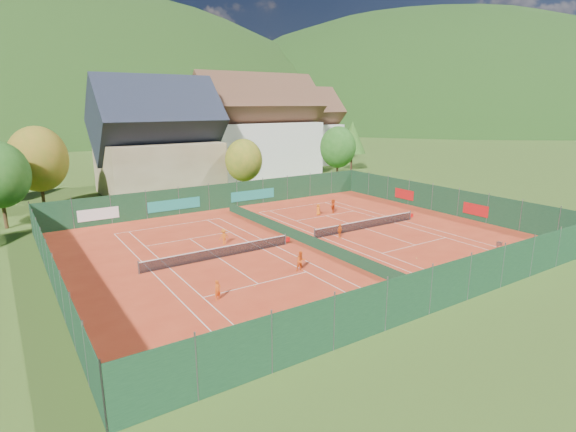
{
  "coord_description": "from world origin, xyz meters",
  "views": [
    {
      "loc": [
        -22.23,
        -31.81,
        12.17
      ],
      "look_at": [
        0.0,
        2.0,
        2.0
      ],
      "focal_mm": 28.0,
      "sensor_mm": 36.0,
      "label": 1
    }
  ],
  "objects_px": {
    "player_left_near": "(218,290)",
    "player_right_far_a": "(318,210)",
    "ball_hopper": "(499,244)",
    "player_right_far_b": "(333,206)",
    "chalet": "(158,145)",
    "player_left_far": "(224,237)",
    "hotel_block_b": "(298,132)",
    "player_right_near": "(340,231)",
    "player_left_mid": "(301,261)",
    "hotel_block_a": "(257,132)"
  },
  "relations": [
    {
      "from": "chalet",
      "to": "player_left_near",
      "type": "distance_m",
      "value": 38.67
    },
    {
      "from": "hotel_block_b",
      "to": "player_left_near",
      "type": "bearing_deg",
      "value": -128.95
    },
    {
      "from": "chalet",
      "to": "hotel_block_b",
      "type": "bearing_deg",
      "value": 22.99
    },
    {
      "from": "player_left_mid",
      "to": "player_right_far_b",
      "type": "bearing_deg",
      "value": 50.73
    },
    {
      "from": "ball_hopper",
      "to": "player_left_far",
      "type": "bearing_deg",
      "value": 142.75
    },
    {
      "from": "player_left_near",
      "to": "player_right_far_b",
      "type": "distance_m",
      "value": 25.45
    },
    {
      "from": "hotel_block_b",
      "to": "ball_hopper",
      "type": "bearing_deg",
      "value": -107.21
    },
    {
      "from": "chalet",
      "to": "player_left_far",
      "type": "bearing_deg",
      "value": -96.48
    },
    {
      "from": "player_left_far",
      "to": "player_right_far_a",
      "type": "bearing_deg",
      "value": -167.1
    },
    {
      "from": "hotel_block_b",
      "to": "player_left_mid",
      "type": "distance_m",
      "value": 60.77
    },
    {
      "from": "player_right_far_a",
      "to": "player_right_near",
      "type": "bearing_deg",
      "value": 59.69
    },
    {
      "from": "chalet",
      "to": "player_right_far_b",
      "type": "distance_m",
      "value": 26.71
    },
    {
      "from": "player_left_far",
      "to": "hotel_block_b",
      "type": "bearing_deg",
      "value": -134.86
    },
    {
      "from": "player_left_far",
      "to": "player_right_far_b",
      "type": "xyz_separation_m",
      "value": [
        15.58,
        3.96,
        0.09
      ]
    },
    {
      "from": "player_left_near",
      "to": "hotel_block_b",
      "type": "bearing_deg",
      "value": 35.04
    },
    {
      "from": "hotel_block_a",
      "to": "player_left_mid",
      "type": "height_order",
      "value": "hotel_block_a"
    },
    {
      "from": "chalet",
      "to": "ball_hopper",
      "type": "distance_m",
      "value": 44.59
    },
    {
      "from": "chalet",
      "to": "player_left_near",
      "type": "bearing_deg",
      "value": -102.76
    },
    {
      "from": "player_left_far",
      "to": "ball_hopper",
      "type": "bearing_deg",
      "value": 139.34
    },
    {
      "from": "player_right_far_b",
      "to": "chalet",
      "type": "bearing_deg",
      "value": -105.64
    },
    {
      "from": "player_right_far_b",
      "to": "ball_hopper",
      "type": "bearing_deg",
      "value": 55.99
    },
    {
      "from": "player_left_mid",
      "to": "player_left_far",
      "type": "relative_size",
      "value": 1.12
    },
    {
      "from": "chalet",
      "to": "player_left_mid",
      "type": "distance_m",
      "value": 36.45
    },
    {
      "from": "ball_hopper",
      "to": "player_left_near",
      "type": "height_order",
      "value": "player_left_near"
    },
    {
      "from": "ball_hopper",
      "to": "player_right_far_b",
      "type": "bearing_deg",
      "value": 100.37
    },
    {
      "from": "hotel_block_b",
      "to": "player_left_far",
      "type": "height_order",
      "value": "hotel_block_b"
    },
    {
      "from": "player_left_near",
      "to": "player_right_far_b",
      "type": "relative_size",
      "value": 0.85
    },
    {
      "from": "hotel_block_b",
      "to": "player_left_mid",
      "type": "height_order",
      "value": "hotel_block_b"
    },
    {
      "from": "hotel_block_b",
      "to": "player_left_mid",
      "type": "xyz_separation_m",
      "value": [
        -34.09,
        -49.97,
        -5.84
      ]
    },
    {
      "from": "player_right_near",
      "to": "player_right_far_b",
      "type": "distance_m",
      "value": 9.98
    },
    {
      "from": "player_left_far",
      "to": "player_right_near",
      "type": "bearing_deg",
      "value": 153.45
    },
    {
      "from": "player_right_far_b",
      "to": "hotel_block_a",
      "type": "bearing_deg",
      "value": -147.01
    },
    {
      "from": "player_right_near",
      "to": "player_left_mid",
      "type": "bearing_deg",
      "value": -171.53
    },
    {
      "from": "player_left_near",
      "to": "player_right_far_a",
      "type": "height_order",
      "value": "player_left_near"
    },
    {
      "from": "chalet",
      "to": "ball_hopper",
      "type": "height_order",
      "value": "chalet"
    },
    {
      "from": "player_right_far_a",
      "to": "ball_hopper",
      "type": "bearing_deg",
      "value": 100.42
    },
    {
      "from": "player_right_near",
      "to": "player_left_far",
      "type": "bearing_deg",
      "value": 133.14
    },
    {
      "from": "player_left_far",
      "to": "chalet",
      "type": "bearing_deg",
      "value": -99.89
    },
    {
      "from": "player_left_near",
      "to": "player_right_far_b",
      "type": "bearing_deg",
      "value": 18.47
    },
    {
      "from": "player_left_far",
      "to": "player_right_far_b",
      "type": "relative_size",
      "value": 0.88
    },
    {
      "from": "chalet",
      "to": "player_right_far_a",
      "type": "distance_m",
      "value": 25.84
    },
    {
      "from": "hotel_block_b",
      "to": "player_right_near",
      "type": "xyz_separation_m",
      "value": [
        -26.22,
        -45.01,
        -5.94
      ]
    },
    {
      "from": "player_right_far_a",
      "to": "player_right_far_b",
      "type": "xyz_separation_m",
      "value": [
        2.1,
        0.01,
        0.16
      ]
    },
    {
      "from": "hotel_block_b",
      "to": "player_left_near",
      "type": "height_order",
      "value": "hotel_block_b"
    },
    {
      "from": "player_right_near",
      "to": "player_right_far_b",
      "type": "bearing_deg",
      "value": 31.06
    },
    {
      "from": "chalet",
      "to": "player_right_near",
      "type": "xyz_separation_m",
      "value": [
        6.78,
        -31.01,
        -5.94
      ]
    },
    {
      "from": "player_left_mid",
      "to": "hotel_block_a",
      "type": "bearing_deg",
      "value": 71.26
    },
    {
      "from": "hotel_block_a",
      "to": "player_left_near",
      "type": "height_order",
      "value": "hotel_block_a"
    },
    {
      "from": "player_right_far_a",
      "to": "hotel_block_b",
      "type": "bearing_deg",
      "value": -127.61
    },
    {
      "from": "hotel_block_b",
      "to": "player_left_near",
      "type": "xyz_separation_m",
      "value": [
        -41.44,
        -51.26,
        -5.95
      ]
    }
  ]
}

